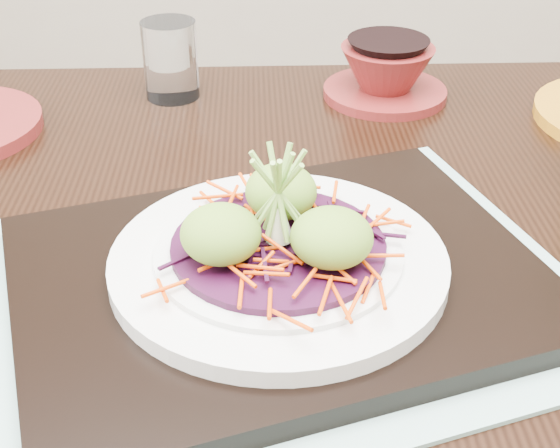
# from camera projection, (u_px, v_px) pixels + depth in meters

# --- Properties ---
(dining_table) EXTENTS (1.30, 0.93, 0.77)m
(dining_table) POSITION_uv_depth(u_px,v_px,m) (290.00, 350.00, 0.67)
(dining_table) COLOR black
(dining_table) RESTS_ON ground
(placemat) EXTENTS (0.53, 0.48, 0.00)m
(placemat) POSITION_uv_depth(u_px,v_px,m) (278.00, 290.00, 0.57)
(placemat) COLOR #85ACA3
(placemat) RESTS_ON dining_table
(serving_tray) EXTENTS (0.45, 0.40, 0.02)m
(serving_tray) POSITION_uv_depth(u_px,v_px,m) (278.00, 279.00, 0.57)
(serving_tray) COLOR black
(serving_tray) RESTS_ON placemat
(white_plate) EXTENTS (0.24, 0.24, 0.02)m
(white_plate) POSITION_uv_depth(u_px,v_px,m) (278.00, 260.00, 0.56)
(white_plate) COLOR silver
(white_plate) RESTS_ON serving_tray
(cabbage_bed) EXTENTS (0.15, 0.15, 0.01)m
(cabbage_bed) POSITION_uv_depth(u_px,v_px,m) (278.00, 246.00, 0.55)
(cabbage_bed) COLOR #2E0923
(cabbage_bed) RESTS_ON white_plate
(carrot_julienne) EXTENTS (0.19, 0.19, 0.01)m
(carrot_julienne) POSITION_uv_depth(u_px,v_px,m) (278.00, 237.00, 0.55)
(carrot_julienne) COLOR #DA3F03
(carrot_julienne) RESTS_ON cabbage_bed
(guacamole_scoops) EXTENTS (0.13, 0.12, 0.04)m
(guacamole_scoops) POSITION_uv_depth(u_px,v_px,m) (278.00, 221.00, 0.54)
(guacamole_scoops) COLOR olive
(guacamole_scoops) RESTS_ON cabbage_bed
(scallion_garnish) EXTENTS (0.06, 0.06, 0.08)m
(scallion_garnish) POSITION_uv_depth(u_px,v_px,m) (278.00, 197.00, 0.53)
(scallion_garnish) COLOR #7DB146
(scallion_garnish) RESTS_ON cabbage_bed
(water_glass) EXTENTS (0.08, 0.08, 0.09)m
(water_glass) POSITION_uv_depth(u_px,v_px,m) (170.00, 60.00, 0.86)
(water_glass) COLOR white
(water_glass) RESTS_ON dining_table
(terracotta_bowl_set) EXTENTS (0.18, 0.18, 0.06)m
(terracotta_bowl_set) POSITION_uv_depth(u_px,v_px,m) (386.00, 75.00, 0.87)
(terracotta_bowl_set) COLOR #5E1716
(terracotta_bowl_set) RESTS_ON dining_table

